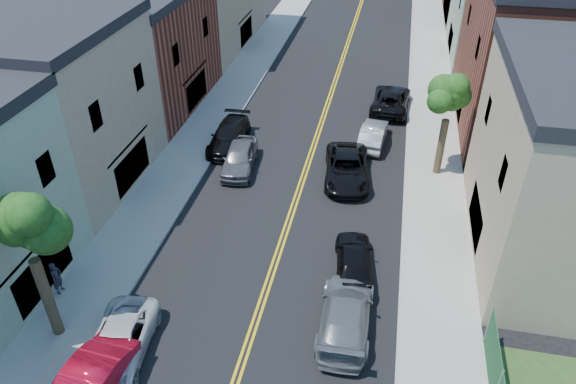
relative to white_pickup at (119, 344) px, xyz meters
The scene contains 19 objects.
sidewalk_left 26.66m from the white_pickup, 96.50° to the left, with size 3.20×100.00×0.15m, color gray.
sidewalk_right 29.41m from the white_pickup, 64.24° to the left, with size 3.20×100.00×0.15m, color gray.
curb_left 26.52m from the white_pickup, 92.74° to the left, with size 0.30×100.00×0.15m, color gray.
curb_right 28.70m from the white_pickup, 67.39° to the left, with size 0.30×100.00×0.15m, color gray.
bldg_left_tan_near 15.16m from the white_pickup, 128.45° to the left, with size 9.00×10.00×9.00m, color #998466.
bldg_left_brick 24.49m from the white_pickup, 112.07° to the left, with size 9.00×12.00×8.00m, color brown.
bldg_right_brick 31.22m from the white_pickup, 52.36° to the left, with size 9.00×14.00×10.00m, color brown.
bldg_right_palegrn 43.02m from the white_pickup, 63.87° to the left, with size 9.00×12.00×8.50m, color gray.
tree_left_mid 6.64m from the white_pickup, behind, with size 5.20×5.20×9.29m.
tree_right_far 21.49m from the white_pickup, 52.18° to the left, with size 4.40×4.40×8.03m.
white_pickup is the anchor object (origin of this frame).
grey_car_left 14.73m from the white_pickup, 86.74° to the left, with size 1.87×4.65×1.59m, color #4F5256.
black_car_left 17.31m from the white_pickup, 92.05° to the left, with size 2.11×5.19×1.51m, color black.
grey_car_right 9.27m from the white_pickup, 20.56° to the left, with size 2.17×5.33×1.55m, color slate.
black_car_right 11.04m from the white_pickup, 38.18° to the left, with size 1.73×4.31×1.47m, color black.
silver_car_right 21.32m from the white_pickup, 65.97° to the left, with size 1.53×4.38×1.44m, color #B1B5BA.
dark_car_right_far 26.86m from the white_pickup, 69.11° to the left, with size 2.60×5.65×1.57m, color black.
black_suv_lane 16.59m from the white_pickup, 63.39° to the left, with size 2.57×5.57×1.55m, color black.
pedestrian_left 4.98m from the white_pickup, 147.99° to the left, with size 0.60×0.40×1.65m, color #25242B.
Camera 1 is at (4.55, 0.99, 17.70)m, focal length 33.48 mm.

